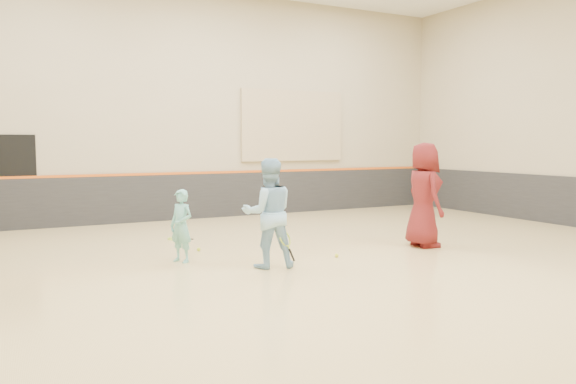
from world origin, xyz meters
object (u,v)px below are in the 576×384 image
spare_racket (175,238)px  young_man (424,195)px  instructor (268,213)px  girl (181,226)px

spare_racket → young_man: bearing=-36.5°
young_man → spare_racket: 5.16m
young_man → spare_racket: size_ratio=3.03×
instructor → young_man: young_man is taller
girl → young_man: 4.67m
girl → spare_racket: girl is taller
instructor → spare_racket: instructor is taller
girl → instructor: size_ratio=0.70×
spare_racket → instructor: bearing=-79.5°
girl → spare_racket: 2.38m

